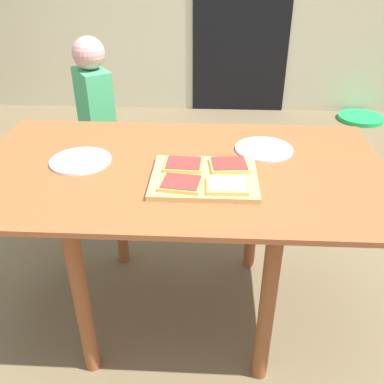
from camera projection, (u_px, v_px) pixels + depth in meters
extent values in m
plane|color=brown|center=(182.00, 308.00, 1.97)|extent=(16.00, 16.00, 0.00)
cube|color=black|center=(243.00, 2.00, 3.80)|extent=(0.90, 0.02, 2.00)
cube|color=brown|center=(179.00, 169.00, 1.60)|extent=(1.57, 0.88, 0.02)
cylinder|color=brown|center=(82.00, 300.00, 1.52)|extent=(0.06, 0.06, 0.72)
cylinder|color=brown|center=(267.00, 307.00, 1.49)|extent=(0.06, 0.06, 0.72)
cylinder|color=brown|center=(119.00, 203.00, 2.09)|extent=(0.06, 0.06, 0.72)
cylinder|color=brown|center=(253.00, 206.00, 2.06)|extent=(0.06, 0.06, 0.72)
cube|color=tan|center=(204.00, 178.00, 1.50)|extent=(0.37, 0.31, 0.02)
cube|color=#E5B657|center=(227.00, 185.00, 1.42)|extent=(0.14, 0.12, 0.01)
cube|color=#F9DB9F|center=(227.00, 183.00, 1.42)|extent=(0.13, 0.11, 0.00)
cube|color=#E5B657|center=(229.00, 165.00, 1.55)|extent=(0.15, 0.13, 0.01)
cube|color=#B62D2A|center=(229.00, 163.00, 1.55)|extent=(0.14, 0.12, 0.00)
cube|color=#E5B657|center=(181.00, 184.00, 1.43)|extent=(0.15, 0.14, 0.01)
cube|color=#B62D2A|center=(181.00, 182.00, 1.43)|extent=(0.14, 0.12, 0.00)
cube|color=#E5B657|center=(184.00, 165.00, 1.56)|extent=(0.14, 0.12, 0.01)
cube|color=#B62D2A|center=(184.00, 163.00, 1.55)|extent=(0.13, 0.11, 0.00)
cylinder|color=white|center=(264.00, 149.00, 1.72)|extent=(0.23, 0.23, 0.01)
cylinder|color=white|center=(81.00, 161.00, 1.63)|extent=(0.23, 0.23, 0.01)
cylinder|color=navy|center=(100.00, 174.00, 2.58)|extent=(0.09, 0.09, 0.50)
cylinder|color=navy|center=(108.00, 183.00, 2.48)|extent=(0.09, 0.09, 0.50)
cube|color=#3FA566|center=(95.00, 106.00, 2.30)|extent=(0.25, 0.28, 0.40)
sphere|color=tan|center=(89.00, 53.00, 2.16)|extent=(0.17, 0.17, 0.17)
cylinder|color=green|center=(361.00, 118.00, 4.05)|extent=(0.42, 0.42, 0.04)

